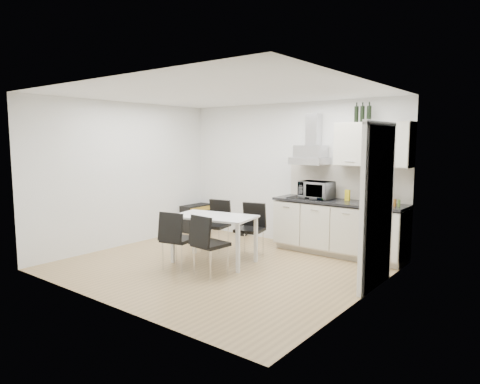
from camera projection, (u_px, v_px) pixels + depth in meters
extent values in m
plane|color=tan|center=(220.00, 266.00, 6.56)|extent=(4.50, 4.50, 0.00)
cube|color=white|center=(289.00, 174.00, 7.97)|extent=(4.50, 0.10, 2.60)
cube|color=white|center=(105.00, 195.00, 4.84)|extent=(4.50, 0.10, 2.60)
cube|color=white|center=(126.00, 174.00, 7.78)|extent=(0.10, 4.00, 2.60)
cube|color=white|center=(364.00, 193.00, 5.04)|extent=(0.10, 4.00, 2.60)
plane|color=white|center=(219.00, 93.00, 6.25)|extent=(4.50, 4.50, 0.00)
cube|color=white|center=(377.00, 208.00, 5.52)|extent=(0.08, 1.04, 2.10)
cube|color=beige|center=(339.00, 251.00, 7.22)|extent=(2.16, 0.52, 0.10)
cube|color=silver|center=(338.00, 227.00, 7.14)|extent=(2.20, 0.60, 0.76)
cube|color=black|center=(339.00, 202.00, 7.08)|extent=(2.22, 0.64, 0.04)
cube|color=beige|center=(347.00, 182.00, 7.28)|extent=(2.20, 0.02, 0.58)
cube|color=silver|center=(373.00, 144.00, 6.77)|extent=(1.20, 0.35, 0.70)
cube|color=silver|center=(310.00, 156.00, 7.43)|extent=(0.60, 0.46, 0.30)
cube|color=silver|center=(314.00, 130.00, 7.46)|extent=(0.22, 0.20, 0.55)
imported|color=silver|center=(316.00, 188.00, 7.30)|extent=(0.55, 0.32, 0.37)
cube|color=yellow|center=(347.00, 195.00, 7.09)|extent=(0.08, 0.04, 0.18)
cylinder|color=brown|center=(395.00, 203.00, 6.47)|extent=(0.04, 0.04, 0.11)
cylinder|color=#4C6626|center=(399.00, 203.00, 6.44)|extent=(0.04, 0.04, 0.11)
cylinder|color=black|center=(356.00, 113.00, 6.89)|extent=(0.07, 0.07, 0.32)
cylinder|color=black|center=(362.00, 112.00, 6.83)|extent=(0.07, 0.07, 0.32)
cylinder|color=black|center=(369.00, 112.00, 6.76)|extent=(0.07, 0.07, 0.32)
cube|color=white|center=(214.00, 216.00, 6.67)|extent=(1.36, 0.94, 0.03)
cube|color=white|center=(173.00, 240.00, 6.70)|extent=(0.06, 0.06, 0.72)
cube|color=white|center=(238.00, 249.00, 6.18)|extent=(0.06, 0.06, 0.72)
cube|color=white|center=(194.00, 233.00, 7.24)|extent=(0.06, 0.06, 0.72)
cube|color=white|center=(256.00, 240.00, 6.72)|extent=(0.06, 0.06, 0.72)
cube|color=black|center=(196.00, 218.00, 9.10)|extent=(0.30, 0.68, 0.56)
cube|color=gold|center=(201.00, 209.00, 8.98)|extent=(0.03, 0.60, 0.09)
cube|color=black|center=(242.00, 227.00, 8.66)|extent=(0.24, 0.23, 0.32)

